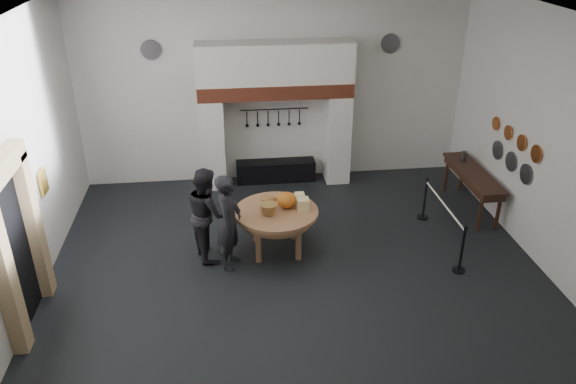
{
  "coord_description": "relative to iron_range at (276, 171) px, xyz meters",
  "views": [
    {
      "loc": [
        -1.18,
        -8.67,
        5.95
      ],
      "look_at": [
        -0.1,
        0.38,
        1.35
      ],
      "focal_mm": 35.0,
      "sensor_mm": 36.0,
      "label": 1
    }
  ],
  "objects": [
    {
      "name": "pumpkin",
      "position": [
        -0.1,
        -3.04,
        0.78
      ],
      "size": [
        0.36,
        0.36,
        0.31
      ],
      "primitive_type": "ellipsoid",
      "color": "#C7721C",
      "rests_on": "work_table"
    },
    {
      "name": "door_jamb_far",
      "position": [
        -4.38,
        -4.02,
        1.05
      ],
      "size": [
        0.22,
        0.3,
        2.6
      ],
      "primitive_type": "cube",
      "color": "tan",
      "rests_on": "floor"
    },
    {
      "name": "work_table",
      "position": [
        -0.3,
        -3.14,
        0.59
      ],
      "size": [
        1.64,
        1.64,
        0.07
      ],
      "primitive_type": "cylinder",
      "rotation": [
        0.0,
        0.0,
        0.03
      ],
      "color": "#A5784E",
      "rests_on": "floor"
    },
    {
      "name": "visitor_near",
      "position": [
        -1.19,
        -3.56,
        0.67
      ],
      "size": [
        0.6,
        0.76,
        1.84
      ],
      "primitive_type": "imported",
      "rotation": [
        0.0,
        0.0,
        1.3
      ],
      "color": "black",
      "rests_on": "floor"
    },
    {
      "name": "hearth_brick_band",
      "position": [
        0.0,
        -0.07,
        2.06
      ],
      "size": [
        3.5,
        0.72,
        0.32
      ],
      "primitive_type": "cube",
      "color": "#9E442B",
      "rests_on": "chimney_pier_left"
    },
    {
      "name": "bread_loaf",
      "position": [
        -0.4,
        -2.79,
        0.69
      ],
      "size": [
        0.31,
        0.18,
        0.13
      ],
      "primitive_type": "ellipsoid",
      "color": "#A9653C",
      "rests_on": "work_table"
    },
    {
      "name": "floor",
      "position": [
        0.0,
        -3.72,
        -0.25
      ],
      "size": [
        9.0,
        8.0,
        0.02
      ],
      "primitive_type": "cube",
      "color": "black",
      "rests_on": "ground"
    },
    {
      "name": "door_lintel",
      "position": [
        -4.38,
        -4.72,
        2.4
      ],
      "size": [
        0.22,
        1.7,
        0.3
      ],
      "primitive_type": "cube",
      "color": "tan",
      "rests_on": "door_jamb_near"
    },
    {
      "name": "door_jamb_near",
      "position": [
        -4.38,
        -5.42,
        1.05
      ],
      "size": [
        0.22,
        0.3,
        2.6
      ],
      "primitive_type": "cube",
      "color": "tan",
      "rests_on": "floor"
    },
    {
      "name": "pewter_plate_mid",
      "position": [
        4.46,
        -2.72,
        1.2
      ],
      "size": [
        0.03,
        0.4,
        0.4
      ],
      "primitive_type": "cylinder",
      "rotation": [
        0.0,
        1.57,
        0.0
      ],
      "color": "#4C4C51",
      "rests_on": "wall_right"
    },
    {
      "name": "side_table",
      "position": [
        4.1,
        -1.97,
        0.62
      ],
      "size": [
        0.55,
        2.2,
        0.06
      ],
      "primitive_type": "cube",
      "color": "#341D13",
      "rests_on": "floor"
    },
    {
      "name": "wall_front",
      "position": [
        0.0,
        -7.72,
        2.0
      ],
      "size": [
        9.0,
        0.02,
        4.5
      ],
      "primitive_type": "cube",
      "color": "silver",
      "rests_on": "floor"
    },
    {
      "name": "iron_range",
      "position": [
        0.0,
        0.0,
        0.0
      ],
      "size": [
        1.9,
        0.45,
        0.5
      ],
      "primitive_type": "cube",
      "color": "black",
      "rests_on": "floor"
    },
    {
      "name": "pewter_plate_back_left",
      "position": [
        -2.7,
        0.24,
        2.95
      ],
      "size": [
        0.44,
        0.03,
        0.44
      ],
      "primitive_type": "cylinder",
      "rotation": [
        1.57,
        0.0,
        0.0
      ],
      "color": "#4C4C51",
      "rests_on": "wall_back"
    },
    {
      "name": "utensil_rail",
      "position": [
        0.0,
        0.2,
        1.5
      ],
      "size": [
        1.6,
        0.02,
        0.02
      ],
      "primitive_type": "cylinder",
      "rotation": [
        0.0,
        1.57,
        0.0
      ],
      "color": "black",
      "rests_on": "wall_back"
    },
    {
      "name": "chimney_hood",
      "position": [
        0.0,
        -0.07,
        2.67
      ],
      "size": [
        3.5,
        0.7,
        0.9
      ],
      "primitive_type": "cube",
      "color": "silver",
      "rests_on": "hearth_brick_band"
    },
    {
      "name": "wall_plaque",
      "position": [
        -4.45,
        -2.92,
        1.35
      ],
      "size": [
        0.05,
        0.34,
        0.44
      ],
      "primitive_type": "cube",
      "color": "gold",
      "rests_on": "wall_left"
    },
    {
      "name": "barrier_post_far",
      "position": [
        2.96,
        -2.26,
        0.2
      ],
      "size": [
        0.05,
        0.05,
        0.9
      ],
      "primitive_type": "cylinder",
      "color": "black",
      "rests_on": "floor"
    },
    {
      "name": "pewter_plate_back_right",
      "position": [
        2.7,
        0.24,
        2.95
      ],
      "size": [
        0.44,
        0.03,
        0.44
      ],
      "primitive_type": "cylinder",
      "rotation": [
        1.57,
        0.0,
        0.0
      ],
      "color": "#4C4C51",
      "rests_on": "wall_back"
    },
    {
      "name": "copper_pan_a",
      "position": [
        4.46,
        -3.52,
        1.7
      ],
      "size": [
        0.03,
        0.34,
        0.34
      ],
      "primitive_type": "cylinder",
      "rotation": [
        0.0,
        1.57,
        0.0
      ],
      "color": "#C6662D",
      "rests_on": "wall_right"
    },
    {
      "name": "ceiling",
      "position": [
        0.0,
        -3.72,
        4.25
      ],
      "size": [
        9.0,
        8.0,
        0.02
      ],
      "primitive_type": "cube",
      "color": "silver",
      "rests_on": "wall_back"
    },
    {
      "name": "visitor_far",
      "position": [
        -1.59,
        -3.16,
        0.65
      ],
      "size": [
        0.9,
        1.03,
        1.81
      ],
      "primitive_type": "imported",
      "rotation": [
        0.0,
        0.0,
        1.85
      ],
      "color": "black",
      "rests_on": "floor"
    },
    {
      "name": "cheese_block_small",
      "position": [
        0.18,
        -2.89,
        0.72
      ],
      "size": [
        0.18,
        0.18,
        0.2
      ],
      "primitive_type": "cube",
      "color": "#F8F494",
      "rests_on": "work_table"
    },
    {
      "name": "barrier_rope",
      "position": [
        2.96,
        -3.26,
        0.6
      ],
      "size": [
        0.04,
        2.0,
        0.04
      ],
      "primitive_type": "cylinder",
      "rotation": [
        1.57,
        0.0,
        0.0
      ],
      "color": "white",
      "rests_on": "barrier_post_near"
    },
    {
      "name": "copper_pan_d",
      "position": [
        4.46,
        -1.87,
        1.7
      ],
      "size": [
        0.03,
        0.28,
        0.28
      ],
      "primitive_type": "cylinder",
      "rotation": [
        0.0,
        1.57,
        0.0
      ],
      "color": "#C6662D",
      "rests_on": "wall_right"
    },
    {
      "name": "wall_right",
      "position": [
        4.5,
        -3.72,
        2.0
      ],
      "size": [
        0.02,
        8.0,
        4.5
      ],
      "primitive_type": "cube",
      "color": "silver",
      "rests_on": "floor"
    },
    {
      "name": "chimney_pier_left",
      "position": [
        -1.48,
        -0.07,
        0.82
      ],
      "size": [
        0.55,
        0.7,
        2.15
      ],
      "primitive_type": "cube",
      "color": "silver",
      "rests_on": "floor"
    },
    {
      "name": "wall_back",
      "position": [
        0.0,
        0.28,
        2.0
      ],
      "size": [
        9.0,
        0.02,
        4.5
      ],
      "primitive_type": "cube",
      "color": "silver",
      "rests_on": "floor"
    },
    {
      "name": "cheese_block_big",
      "position": [
        0.2,
        -3.19,
        0.74
      ],
      "size": [
        0.22,
        0.22,
        0.24
      ],
      "primitive_type": "cube",
      "color": "#E4CD88",
      "rests_on": "work_table"
    },
    {
      "name": "wicker_basket",
      "position": [
        -0.45,
        -3.29,
        0.73
      ],
      "size": [
        0.33,
        0.33,
        0.22
      ],
      "primitive_type": "cone",
      "rotation": [
        3.14,
        0.0,
        0.03
      ],
      "color": "#A5833C",
      "rests_on": "work_table"
    },
    {
      "name": "pewter_plate_right",
      "position": [
        4.46,
        -2.12,
        1.2
      ],
      "size": [
        0.03,
        0.4,
        0.4
      ],
      "primitive_type": "cylinder",
      "rotation": [
        0.0,
        1.57,
        0.0
      ],
      "color": "#4C4C51",
      "rests_on": "wall_right"
    },
    {
      "name": "copper_pan_b",
      "position": [
        4.46,
        -2.97,
        1.7
      ],
      "size": [
        0.03,
        0.32,
        0.32
      ],
      "primitive_type": "cylinder",
      "rotation": [
        0.0,
        1.57,
        0.0
      ],
      "color": "#C6662D",
      "rests_on": "wall_right"
    },
    {
      "name": "chimney_pier_right",
      "position": [
        1.48,
        -0.07,
        0.82
      ],
      "size": [
        0.55,
        0.7,
        2.15
      ],
      "primitive_type": "cube",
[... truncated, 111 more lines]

